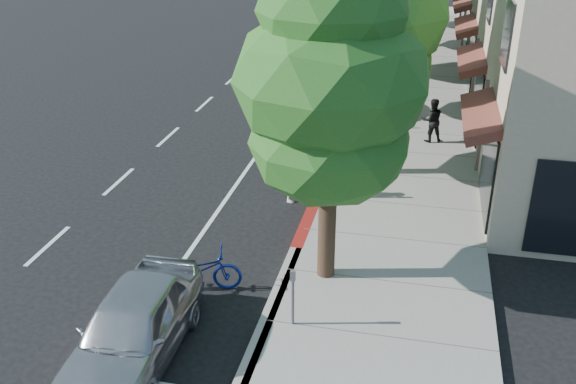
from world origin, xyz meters
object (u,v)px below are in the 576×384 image
(bicycle, at_px, (199,270))
(pedestrian, at_px, (432,120))
(cyclist, at_px, (293,170))
(dark_sedan, at_px, (338,98))
(street_tree_0, at_px, (331,86))
(dark_suv_far, at_px, (375,25))
(silver_suv, at_px, (319,118))
(near_car_a, at_px, (133,327))
(white_pickup, at_px, (346,55))
(street_tree_1, at_px, (365,15))

(bicycle, distance_m, pedestrian, 11.31)
(cyclist, height_order, dark_sedan, cyclist)
(street_tree_0, distance_m, bicycle, 5.00)
(bicycle, xyz_separation_m, dark_suv_far, (1.30, 27.69, 0.22))
(bicycle, height_order, pedestrian, pedestrian)
(silver_suv, relative_size, near_car_a, 1.28)
(bicycle, relative_size, near_car_a, 0.45)
(street_tree_0, xyz_separation_m, silver_suv, (-1.74, 9.05, -3.83))
(pedestrian, bearing_deg, white_pickup, -82.39)
(cyclist, relative_size, silver_suv, 0.35)
(silver_suv, bearing_deg, pedestrian, 2.32)
(street_tree_1, bearing_deg, dark_sedan, 104.74)
(dark_sedan, relative_size, pedestrian, 3.38)
(silver_suv, height_order, dark_suv_far, silver_suv)
(street_tree_1, height_order, near_car_a, street_tree_1)
(street_tree_1, relative_size, pedestrian, 5.18)
(dark_suv_far, relative_size, near_car_a, 1.00)
(silver_suv, distance_m, pedestrian, 3.93)
(pedestrian, bearing_deg, street_tree_0, 59.49)
(bicycle, distance_m, dark_suv_far, 27.72)
(street_tree_1, height_order, cyclist, street_tree_1)
(silver_suv, bearing_deg, dark_sedan, 81.64)
(white_pickup, height_order, pedestrian, pedestrian)
(cyclist, height_order, dark_suv_far, cyclist)
(near_car_a, bearing_deg, dark_suv_far, 85.47)
(street_tree_1, relative_size, dark_suv_far, 1.89)
(street_tree_0, bearing_deg, cyclist, 112.28)
(silver_suv, relative_size, dark_suv_far, 1.29)
(street_tree_1, xyz_separation_m, dark_suv_far, (-1.40, 20.69, -4.21))
(cyclist, relative_size, white_pickup, 0.34)
(near_car_a, bearing_deg, dark_sedan, 82.15)
(street_tree_0, distance_m, street_tree_1, 6.01)
(dark_suv_far, bearing_deg, near_car_a, -97.35)
(dark_sedan, xyz_separation_m, near_car_a, (-1.70, -14.82, -0.13))
(street_tree_0, distance_m, white_pickup, 18.93)
(street_tree_0, relative_size, bicycle, 3.80)
(bicycle, bearing_deg, dark_sedan, -19.78)
(cyclist, distance_m, near_car_a, 7.56)
(street_tree_0, bearing_deg, dark_sedan, 97.05)
(silver_suv, xyz_separation_m, pedestrian, (3.93, 0.15, 0.16))
(street_tree_0, height_order, dark_suv_far, street_tree_0)
(street_tree_0, bearing_deg, silver_suv, 100.89)
(street_tree_1, relative_size, cyclist, 4.20)
(cyclist, distance_m, pedestrian, 6.51)
(street_tree_0, height_order, cyclist, street_tree_0)
(street_tree_0, height_order, street_tree_1, street_tree_1)
(dark_sedan, distance_m, near_car_a, 14.92)
(dark_sedan, distance_m, dark_suv_far, 15.37)
(street_tree_1, relative_size, white_pickup, 1.42)
(white_pickup, bearing_deg, street_tree_1, -82.84)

